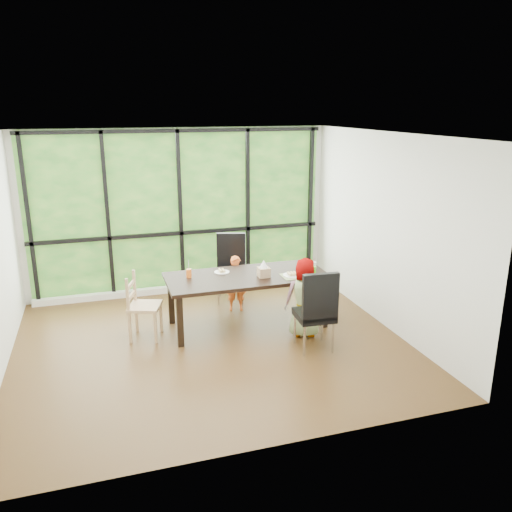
{
  "coord_description": "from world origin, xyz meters",
  "views": [
    {
      "loc": [
        -1.29,
        -6.09,
        3.03
      ],
      "look_at": [
        0.73,
        0.36,
        1.05
      ],
      "focal_mm": 36.16,
      "sensor_mm": 36.0,
      "label": 1
    }
  ],
  "objects_px": {
    "plate_far": "(222,272)",
    "tissue_box": "(264,272)",
    "dining_table": "(247,300)",
    "child_toddler": "(236,283)",
    "chair_window_leather": "(231,269)",
    "chair_end_beech": "(145,306)",
    "white_mug": "(313,265)",
    "child_older": "(306,297)",
    "orange_cup": "(189,273)",
    "plate_near": "(292,275)",
    "green_cup": "(313,271)",
    "chair_interior_leather": "(314,309)"
  },
  "relations": [
    {
      "from": "child_older",
      "to": "plate_near",
      "type": "distance_m",
      "value": 0.4
    },
    {
      "from": "dining_table",
      "to": "orange_cup",
      "type": "bearing_deg",
      "value": 168.94
    },
    {
      "from": "child_toddler",
      "to": "plate_near",
      "type": "distance_m",
      "value": 1.06
    },
    {
      "from": "chair_window_leather",
      "to": "child_older",
      "type": "bearing_deg",
      "value": -49.61
    },
    {
      "from": "plate_far",
      "to": "child_older",
      "type": "bearing_deg",
      "value": -38.58
    },
    {
      "from": "chair_end_beech",
      "to": "plate_near",
      "type": "relative_size",
      "value": 3.42
    },
    {
      "from": "plate_near",
      "to": "orange_cup",
      "type": "relative_size",
      "value": 2.23
    },
    {
      "from": "green_cup",
      "to": "child_older",
      "type": "bearing_deg",
      "value": -127.45
    },
    {
      "from": "chair_interior_leather",
      "to": "child_older",
      "type": "height_order",
      "value": "child_older"
    },
    {
      "from": "white_mug",
      "to": "plate_near",
      "type": "bearing_deg",
      "value": -149.97
    },
    {
      "from": "child_older",
      "to": "orange_cup",
      "type": "xyz_separation_m",
      "value": [
        -1.45,
        0.71,
        0.26
      ]
    },
    {
      "from": "dining_table",
      "to": "white_mug",
      "type": "distance_m",
      "value": 1.09
    },
    {
      "from": "plate_far",
      "to": "green_cup",
      "type": "relative_size",
      "value": 1.82
    },
    {
      "from": "plate_near",
      "to": "green_cup",
      "type": "distance_m",
      "value": 0.31
    },
    {
      "from": "chair_end_beech",
      "to": "tissue_box",
      "type": "relative_size",
      "value": 5.8
    },
    {
      "from": "child_toddler",
      "to": "orange_cup",
      "type": "xyz_separation_m",
      "value": [
        -0.79,
        -0.44,
        0.38
      ]
    },
    {
      "from": "chair_end_beech",
      "to": "green_cup",
      "type": "bearing_deg",
      "value": -77.57
    },
    {
      "from": "dining_table",
      "to": "chair_window_leather",
      "type": "distance_m",
      "value": 0.99
    },
    {
      "from": "chair_end_beech",
      "to": "orange_cup",
      "type": "distance_m",
      "value": 0.74
    },
    {
      "from": "green_cup",
      "to": "tissue_box",
      "type": "xyz_separation_m",
      "value": [
        -0.69,
        0.12,
        0.01
      ]
    },
    {
      "from": "white_mug",
      "to": "tissue_box",
      "type": "relative_size",
      "value": 0.62
    },
    {
      "from": "dining_table",
      "to": "child_older",
      "type": "relative_size",
      "value": 2.06
    },
    {
      "from": "plate_near",
      "to": "chair_window_leather",
      "type": "bearing_deg",
      "value": 115.84
    },
    {
      "from": "plate_near",
      "to": "tissue_box",
      "type": "relative_size",
      "value": 1.7
    },
    {
      "from": "chair_window_leather",
      "to": "child_older",
      "type": "xyz_separation_m",
      "value": [
        0.65,
        -1.53,
        0.01
      ]
    },
    {
      "from": "orange_cup",
      "to": "tissue_box",
      "type": "relative_size",
      "value": 0.76
    },
    {
      "from": "chair_interior_leather",
      "to": "chair_end_beech",
      "type": "distance_m",
      "value": 2.26
    },
    {
      "from": "dining_table",
      "to": "plate_far",
      "type": "xyz_separation_m",
      "value": [
        -0.31,
        0.22,
        0.38
      ]
    },
    {
      "from": "child_toddler",
      "to": "tissue_box",
      "type": "bearing_deg",
      "value": -62.76
    },
    {
      "from": "green_cup",
      "to": "chair_interior_leather",
      "type": "bearing_deg",
      "value": -111.88
    },
    {
      "from": "plate_far",
      "to": "tissue_box",
      "type": "height_order",
      "value": "tissue_box"
    },
    {
      "from": "orange_cup",
      "to": "tissue_box",
      "type": "distance_m",
      "value": 1.03
    },
    {
      "from": "chair_window_leather",
      "to": "chair_end_beech",
      "type": "height_order",
      "value": "chair_window_leather"
    },
    {
      "from": "chair_end_beech",
      "to": "white_mug",
      "type": "relative_size",
      "value": 9.31
    },
    {
      "from": "white_mug",
      "to": "plate_far",
      "type": "bearing_deg",
      "value": 171.35
    },
    {
      "from": "tissue_box",
      "to": "plate_far",
      "type": "bearing_deg",
      "value": 145.16
    },
    {
      "from": "green_cup",
      "to": "dining_table",
      "type": "bearing_deg",
      "value": 164.36
    },
    {
      "from": "chair_window_leather",
      "to": "plate_far",
      "type": "bearing_deg",
      "value": -95.84
    },
    {
      "from": "chair_window_leather",
      "to": "plate_near",
      "type": "xyz_separation_m",
      "value": [
        0.58,
        -1.19,
        0.22
      ]
    },
    {
      "from": "chair_interior_leather",
      "to": "orange_cup",
      "type": "distance_m",
      "value": 1.81
    },
    {
      "from": "dining_table",
      "to": "chair_interior_leather",
      "type": "distance_m",
      "value": 1.15
    },
    {
      "from": "child_toddler",
      "to": "green_cup",
      "type": "xyz_separation_m",
      "value": [
        0.89,
        -0.84,
        0.38
      ]
    },
    {
      "from": "child_toddler",
      "to": "plate_near",
      "type": "xyz_separation_m",
      "value": [
        0.6,
        -0.81,
        0.33
      ]
    },
    {
      "from": "chair_interior_leather",
      "to": "green_cup",
      "type": "xyz_separation_m",
      "value": [
        0.29,
        0.71,
        0.27
      ]
    },
    {
      "from": "child_toddler",
      "to": "plate_near",
      "type": "bearing_deg",
      "value": -42.01
    },
    {
      "from": "dining_table",
      "to": "child_toddler",
      "type": "bearing_deg",
      "value": 90.0
    },
    {
      "from": "dining_table",
      "to": "child_toddler",
      "type": "distance_m",
      "value": 0.59
    },
    {
      "from": "chair_window_leather",
      "to": "chair_interior_leather",
      "type": "xyz_separation_m",
      "value": [
        0.59,
        -1.94,
        0.0
      ]
    },
    {
      "from": "dining_table",
      "to": "plate_far",
      "type": "bearing_deg",
      "value": 144.15
    },
    {
      "from": "chair_interior_leather",
      "to": "green_cup",
      "type": "relative_size",
      "value": 9.09
    }
  ]
}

